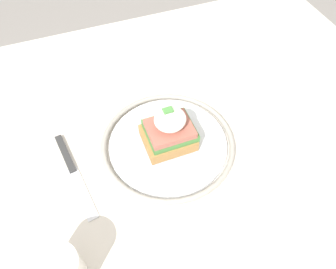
% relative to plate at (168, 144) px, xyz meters
% --- Properties ---
extents(dining_table, '(1.11, 0.84, 0.76)m').
position_rel_plate_xyz_m(dining_table, '(0.03, 0.01, -0.12)').
color(dining_table, beige).
rests_on(dining_table, ground_plane).
extents(plate, '(0.24, 0.24, 0.02)m').
position_rel_plate_xyz_m(plate, '(0.00, 0.00, 0.00)').
color(plate, silver).
rests_on(plate, dining_table).
extents(sandwich, '(0.09, 0.07, 0.08)m').
position_rel_plate_xyz_m(sandwich, '(-0.00, 0.00, 0.04)').
color(sandwich, '#9E703D').
rests_on(sandwich, plate).
extents(fork, '(0.04, 0.16, 0.00)m').
position_rel_plate_xyz_m(fork, '(-0.16, 0.01, -0.01)').
color(fork, silver).
rests_on(fork, dining_table).
extents(knife, '(0.04, 0.18, 0.01)m').
position_rel_plate_xyz_m(knife, '(0.17, -0.01, -0.01)').
color(knife, '#2D2D2D').
rests_on(knife, dining_table).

